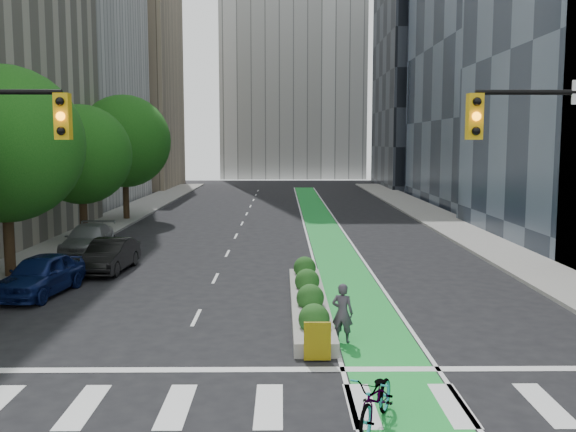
{
  "coord_description": "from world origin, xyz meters",
  "views": [
    {
      "loc": [
        0.29,
        -14.29,
        5.68
      ],
      "look_at": [
        0.51,
        8.77,
        3.0
      ],
      "focal_mm": 40.0,
      "sensor_mm": 36.0,
      "label": 1
    }
  ],
  "objects_px": {
    "cyclist": "(342,313)",
    "parked_car_left_far": "(89,240)",
    "bicycle": "(377,399)",
    "parked_car_left_mid": "(110,255)",
    "median_planter": "(309,298)",
    "parked_car_left_near": "(41,275)"
  },
  "relations": [
    {
      "from": "cyclist",
      "to": "parked_car_left_far",
      "type": "relative_size",
      "value": 0.33
    },
    {
      "from": "bicycle",
      "to": "parked_car_left_mid",
      "type": "distance_m",
      "value": 18.17
    },
    {
      "from": "bicycle",
      "to": "parked_car_left_far",
      "type": "height_order",
      "value": "parked_car_left_far"
    },
    {
      "from": "median_planter",
      "to": "parked_car_left_near",
      "type": "bearing_deg",
      "value": 167.84
    },
    {
      "from": "bicycle",
      "to": "parked_car_left_near",
      "type": "distance_m",
      "value": 15.58
    },
    {
      "from": "median_planter",
      "to": "parked_car_left_mid",
      "type": "height_order",
      "value": "parked_car_left_mid"
    },
    {
      "from": "parked_car_left_near",
      "to": "bicycle",
      "type": "bearing_deg",
      "value": -37.85
    },
    {
      "from": "parked_car_left_near",
      "to": "parked_car_left_mid",
      "type": "distance_m",
      "value": 4.57
    },
    {
      "from": "median_planter",
      "to": "parked_car_left_far",
      "type": "xyz_separation_m",
      "value": [
        -10.7,
        10.79,
        0.37
      ]
    },
    {
      "from": "parked_car_left_mid",
      "to": "parked_car_left_far",
      "type": "height_order",
      "value": "parked_car_left_far"
    },
    {
      "from": "parked_car_left_near",
      "to": "parked_car_left_mid",
      "type": "bearing_deg",
      "value": 80.04
    },
    {
      "from": "median_planter",
      "to": "parked_car_left_mid",
      "type": "relative_size",
      "value": 2.37
    },
    {
      "from": "cyclist",
      "to": "parked_car_left_near",
      "type": "xyz_separation_m",
      "value": [
        -10.68,
        5.75,
        -0.09
      ]
    },
    {
      "from": "median_planter",
      "to": "parked_car_left_mid",
      "type": "bearing_deg",
      "value": 142.63
    },
    {
      "from": "cyclist",
      "to": "parked_car_left_mid",
      "type": "distance_m",
      "value": 13.71
    },
    {
      "from": "bicycle",
      "to": "cyclist",
      "type": "distance_m",
      "value": 5.43
    },
    {
      "from": "bicycle",
      "to": "parked_car_left_near",
      "type": "height_order",
      "value": "parked_car_left_near"
    },
    {
      "from": "median_planter",
      "to": "parked_car_left_near",
      "type": "relative_size",
      "value": 2.28
    },
    {
      "from": "bicycle",
      "to": "cyclist",
      "type": "xyz_separation_m",
      "value": [
        -0.18,
        5.42,
        0.29
      ]
    },
    {
      "from": "parked_car_left_mid",
      "to": "parked_car_left_far",
      "type": "distance_m",
      "value": 4.85
    },
    {
      "from": "cyclist",
      "to": "parked_car_left_mid",
      "type": "xyz_separation_m",
      "value": [
        -9.28,
        10.09,
        -0.14
      ]
    },
    {
      "from": "cyclist",
      "to": "parked_car_left_mid",
      "type": "height_order",
      "value": "cyclist"
    }
  ]
}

